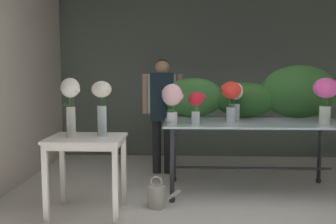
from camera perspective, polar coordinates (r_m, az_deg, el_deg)
ground_plane at (r=4.88m, az=8.26°, el=-11.08°), size 7.99×7.99×0.00m
wall_back at (r=6.47m, az=6.80°, el=5.04°), size 5.27×0.12×2.63m
wall_left at (r=5.10m, az=-22.44°, el=4.31°), size 0.12×3.75×2.63m
display_table_glass at (r=4.60m, az=12.51°, el=-2.80°), size 2.07×1.01×0.86m
side_table_white at (r=3.91m, az=-12.09°, el=-5.21°), size 0.75×0.60×0.79m
florist at (r=5.30m, az=-0.85°, el=1.20°), size 0.56×0.24×1.60m
foliage_backdrop at (r=4.96m, az=13.54°, el=2.47°), size 2.19×0.29×0.67m
vase_scarlet_snapdragons at (r=4.41m, az=9.39°, el=2.45°), size 0.23×0.22×0.47m
vase_fuchsia_ranunculus at (r=4.59m, az=22.54°, el=2.59°), size 0.28×0.28×0.51m
vase_crimson_anemones at (r=4.21m, az=4.21°, el=1.14°), size 0.19×0.16×0.36m
vase_blush_roses at (r=4.17m, az=0.63°, el=1.94°), size 0.24×0.23×0.45m
vase_ivory_hydrangea at (r=4.72m, az=10.00°, el=2.18°), size 0.22×0.19×0.45m
vase_white_roses_tall at (r=3.89m, az=-14.37°, el=1.76°), size 0.20×0.19×0.59m
vase_cream_lisianthus_tall at (r=3.87m, az=-9.87°, el=1.64°), size 0.20×0.20×0.55m
watering_can at (r=4.13m, az=-1.70°, el=-12.42°), size 0.35×0.18×0.34m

